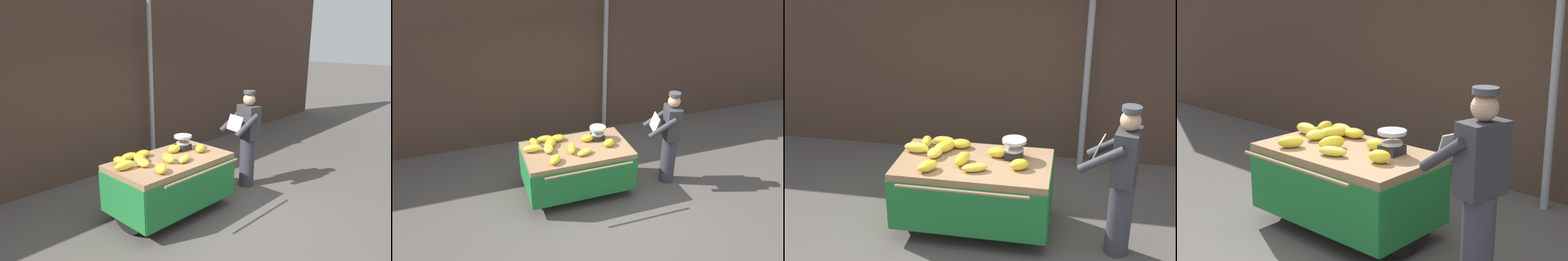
% 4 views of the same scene
% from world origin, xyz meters
% --- Properties ---
extents(ground_plane, '(60.00, 60.00, 0.00)m').
position_xyz_m(ground_plane, '(0.00, 0.00, 0.00)').
color(ground_plane, '#514C47').
extents(back_wall, '(16.00, 0.24, 3.82)m').
position_xyz_m(back_wall, '(0.00, 2.81, 1.91)').
color(back_wall, '#473328').
rests_on(back_wall, ground).
extents(street_pole, '(0.09, 0.09, 3.35)m').
position_xyz_m(street_pole, '(0.87, 2.44, 1.67)').
color(street_pole, gray).
rests_on(street_pole, ground).
extents(banana_cart, '(1.79, 1.23, 0.87)m').
position_xyz_m(banana_cart, '(-0.36, 0.54, 0.64)').
color(banana_cart, '#93704C').
rests_on(banana_cart, ground).
extents(weighing_scale, '(0.28, 0.28, 0.24)m').
position_xyz_m(weighing_scale, '(0.07, 0.71, 0.99)').
color(weighing_scale, black).
rests_on(weighing_scale, banana_cart).
extents(banana_bunch_0, '(0.27, 0.29, 0.12)m').
position_xyz_m(banana_bunch_0, '(-0.81, 0.21, 0.93)').
color(banana_bunch_0, yellow).
rests_on(banana_bunch_0, banana_cart).
extents(banana_bunch_1, '(0.31, 0.22, 0.09)m').
position_xyz_m(banana_bunch_1, '(-0.30, 0.30, 0.91)').
color(banana_bunch_1, yellow).
rests_on(banana_bunch_1, banana_cart).
extents(banana_bunch_2, '(0.30, 0.34, 0.12)m').
position_xyz_m(banana_bunch_2, '(-0.76, 0.75, 0.93)').
color(banana_bunch_2, gold).
rests_on(banana_bunch_2, banana_cart).
extents(banana_bunch_3, '(0.26, 0.20, 0.10)m').
position_xyz_m(banana_bunch_3, '(-0.59, 0.88, 0.92)').
color(banana_bunch_3, gold).
rests_on(banana_bunch_3, banana_cart).
extents(banana_bunch_4, '(0.19, 0.31, 0.13)m').
position_xyz_m(banana_bunch_4, '(-0.47, 0.45, 0.93)').
color(banana_bunch_4, yellow).
rests_on(banana_bunch_4, banana_cart).
extents(banana_bunch_5, '(0.30, 0.15, 0.12)m').
position_xyz_m(banana_bunch_5, '(-1.08, 0.65, 0.93)').
color(banana_bunch_5, yellow).
rests_on(banana_bunch_5, banana_cart).
extents(banana_bunch_6, '(0.25, 0.21, 0.12)m').
position_xyz_m(banana_bunch_6, '(0.17, 0.43, 0.93)').
color(banana_bunch_6, yellow).
rests_on(banana_bunch_6, banana_cart).
extents(banana_bunch_7, '(0.21, 0.27, 0.11)m').
position_xyz_m(banana_bunch_7, '(-0.83, 0.57, 0.92)').
color(banana_bunch_7, yellow).
rests_on(banana_bunch_7, banana_cart).
extents(banana_bunch_8, '(0.23, 0.14, 0.12)m').
position_xyz_m(banana_bunch_8, '(-0.12, 0.71, 0.93)').
color(banana_bunch_8, yellow).
rests_on(banana_bunch_8, banana_cart).
extents(banana_bunch_9, '(0.27, 0.12, 0.11)m').
position_xyz_m(banana_bunch_9, '(-0.81, 0.93, 0.92)').
color(banana_bunch_9, yellow).
rests_on(banana_bunch_9, banana_cart).
extents(banana_bunch_10, '(0.17, 0.25, 0.12)m').
position_xyz_m(banana_bunch_10, '(-1.01, 0.86, 0.93)').
color(banana_bunch_10, gold).
rests_on(banana_bunch_10, banana_cart).
extents(vendor_person, '(0.66, 0.61, 1.71)m').
position_xyz_m(vendor_person, '(1.27, 0.34, 0.87)').
color(vendor_person, '#383842').
rests_on(vendor_person, ground).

